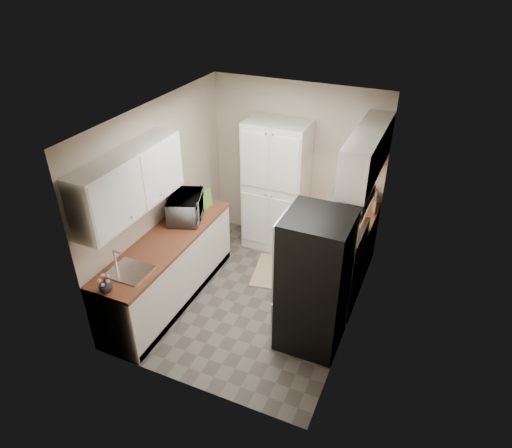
% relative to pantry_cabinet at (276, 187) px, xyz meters
% --- Properties ---
extents(ground, '(3.20, 3.20, 0.00)m').
position_rel_pantry_cabinet_xyz_m(ground, '(0.20, -1.32, -1.00)').
color(ground, '#56514C').
rests_on(ground, ground).
extents(room_shell, '(2.64, 3.24, 2.52)m').
position_rel_pantry_cabinet_xyz_m(room_shell, '(0.18, -1.32, 0.63)').
color(room_shell, beige).
rests_on(room_shell, ground).
extents(pantry_cabinet, '(0.90, 0.55, 2.00)m').
position_rel_pantry_cabinet_xyz_m(pantry_cabinet, '(0.00, 0.00, 0.00)').
color(pantry_cabinet, silver).
rests_on(pantry_cabinet, ground).
extents(base_cabinet_left, '(0.60, 2.30, 0.88)m').
position_rel_pantry_cabinet_xyz_m(base_cabinet_left, '(-0.79, -1.75, -0.56)').
color(base_cabinet_left, silver).
rests_on(base_cabinet_left, ground).
extents(countertop_left, '(0.63, 2.33, 0.04)m').
position_rel_pantry_cabinet_xyz_m(countertop_left, '(-0.79, -1.75, -0.10)').
color(countertop_left, brown).
rests_on(countertop_left, base_cabinet_left).
extents(base_cabinet_right, '(0.60, 0.80, 0.88)m').
position_rel_pantry_cabinet_xyz_m(base_cabinet_right, '(1.19, -0.12, -0.56)').
color(base_cabinet_right, silver).
rests_on(base_cabinet_right, ground).
extents(countertop_right, '(0.63, 0.83, 0.04)m').
position_rel_pantry_cabinet_xyz_m(countertop_right, '(1.19, -0.12, -0.10)').
color(countertop_right, brown).
rests_on(countertop_right, base_cabinet_right).
extents(electric_range, '(0.71, 0.78, 1.13)m').
position_rel_pantry_cabinet_xyz_m(electric_range, '(1.17, -0.93, -0.52)').
color(electric_range, '#B7B7BC').
rests_on(electric_range, ground).
extents(refrigerator, '(0.70, 0.72, 1.70)m').
position_rel_pantry_cabinet_xyz_m(refrigerator, '(1.14, -1.73, -0.15)').
color(refrigerator, '#B7B7BC').
rests_on(refrigerator, ground).
extents(microwave, '(0.59, 0.71, 0.33)m').
position_rel_pantry_cabinet_xyz_m(microwave, '(-0.82, -1.19, 0.09)').
color(microwave, '#AAABAE').
rests_on(microwave, countertop_left).
extents(wine_bottle, '(0.08, 0.08, 0.32)m').
position_rel_pantry_cabinet_xyz_m(wine_bottle, '(-0.76, -0.87, 0.08)').
color(wine_bottle, black).
rests_on(wine_bottle, countertop_left).
extents(flower_vase, '(0.18, 0.18, 0.15)m').
position_rel_pantry_cabinet_xyz_m(flower_vase, '(-0.81, -2.83, -0.00)').
color(flower_vase, white).
rests_on(flower_vase, countertop_left).
extents(cutting_board, '(0.06, 0.21, 0.26)m').
position_rel_pantry_cabinet_xyz_m(cutting_board, '(-0.71, -0.83, 0.05)').
color(cutting_board, '#589C38').
rests_on(cutting_board, countertop_left).
extents(toaster_oven, '(0.38, 0.44, 0.23)m').
position_rel_pantry_cabinet_xyz_m(toaster_oven, '(1.29, 0.02, 0.03)').
color(toaster_oven, silver).
rests_on(toaster_oven, countertop_right).
extents(fruit_basket, '(0.37, 0.37, 0.12)m').
position_rel_pantry_cabinet_xyz_m(fruit_basket, '(1.30, 0.04, 0.21)').
color(fruit_basket, '#FF450B').
rests_on(fruit_basket, toaster_oven).
extents(kitchen_mat, '(0.64, 0.88, 0.01)m').
position_rel_pantry_cabinet_xyz_m(kitchen_mat, '(0.24, -0.69, -0.99)').
color(kitchen_mat, tan).
rests_on(kitchen_mat, ground).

